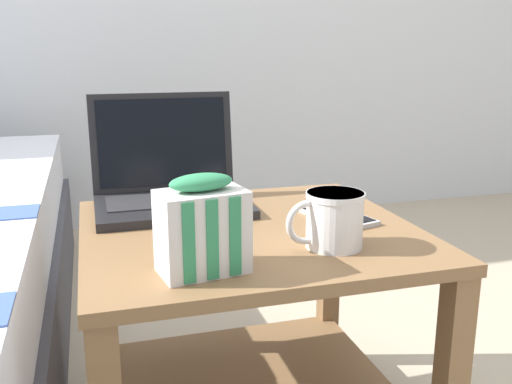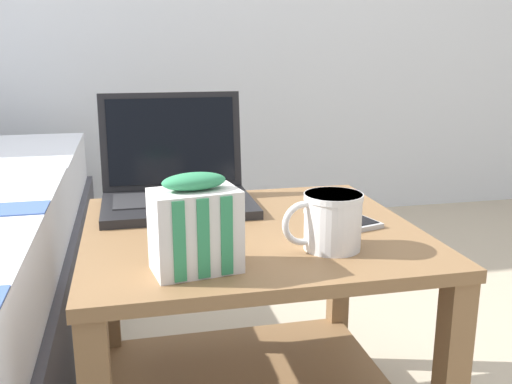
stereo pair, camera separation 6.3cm
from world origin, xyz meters
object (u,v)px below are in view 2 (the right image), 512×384
(laptop, at_px, (176,183))
(cell_phone, at_px, (342,218))
(mug_front_left, at_px, (331,218))
(snack_bag, at_px, (195,227))

(laptop, bearing_deg, cell_phone, -31.65)
(laptop, xyz_separation_m, mug_front_left, (0.23, -0.33, 0.01))
(cell_phone, bearing_deg, mug_front_left, -117.89)
(mug_front_left, relative_size, snack_bag, 0.92)
(laptop, xyz_separation_m, cell_phone, (0.30, -0.19, -0.04))
(mug_front_left, bearing_deg, laptop, 124.15)
(laptop, bearing_deg, snack_bag, -90.57)
(mug_front_left, xyz_separation_m, snack_bag, (-0.23, -0.05, 0.02))
(laptop, distance_m, mug_front_left, 0.40)
(laptop, relative_size, snack_bag, 2.06)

